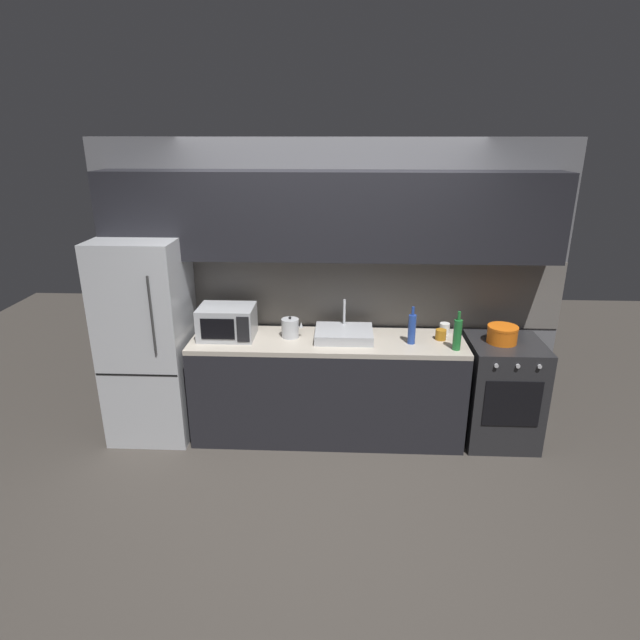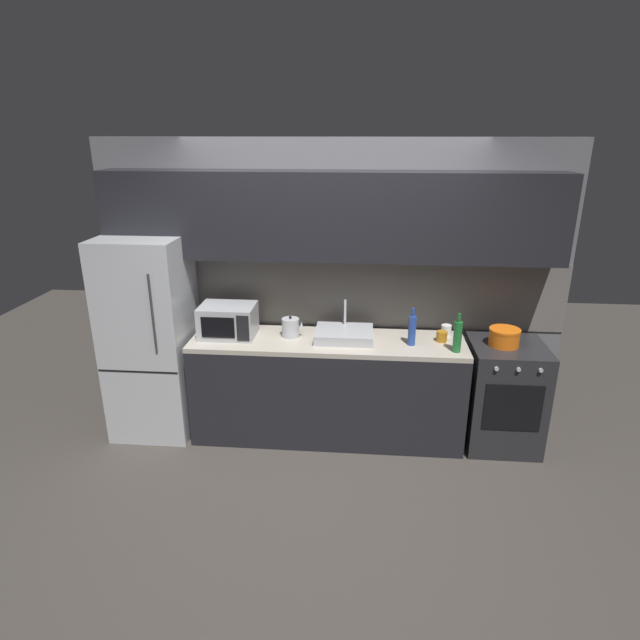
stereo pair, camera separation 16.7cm
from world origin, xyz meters
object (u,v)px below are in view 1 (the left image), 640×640
object	(u,v)px
wine_bottle_blue	(412,329)
wine_bottle_green	(457,334)
oven_range	(501,391)
refrigerator	(149,339)
mug_white	(445,328)
kettle	(290,328)
mug_amber	(441,335)
cooking_pot	(502,334)
microwave	(227,322)

from	to	relation	value
wine_bottle_blue	wine_bottle_green	bearing A→B (deg)	-18.37
oven_range	refrigerator	bearing A→B (deg)	179.98
wine_bottle_blue	mug_white	xyz separation A→B (m)	(0.31, 0.24, -0.08)
refrigerator	kettle	bearing A→B (deg)	2.04
wine_bottle_blue	mug_white	bearing A→B (deg)	37.44
refrigerator	mug_amber	world-z (taller)	refrigerator
wine_bottle_blue	cooking_pot	world-z (taller)	wine_bottle_blue
mug_white	mug_amber	size ratio (longest dim) A/B	1.04
mug_amber	cooking_pot	size ratio (longest dim) A/B	0.36
wine_bottle_green	mug_white	world-z (taller)	wine_bottle_green
oven_range	wine_bottle_green	bearing A→B (deg)	-159.87
wine_bottle_green	microwave	bearing A→B (deg)	174.35
mug_white	mug_amber	xyz separation A→B (m)	(-0.06, -0.14, -0.00)
kettle	mug_amber	bearing A→B (deg)	0.01
kettle	microwave	bearing A→B (deg)	-177.33
microwave	wine_bottle_blue	world-z (taller)	wine_bottle_blue
oven_range	wine_bottle_green	world-z (taller)	wine_bottle_green
kettle	wine_bottle_blue	world-z (taller)	wine_bottle_blue
wine_bottle_blue	mug_amber	distance (m)	0.29
microwave	mug_white	size ratio (longest dim) A/B	4.96
mug_white	oven_range	bearing A→B (deg)	-21.06
mug_amber	cooking_pot	world-z (taller)	cooking_pot
kettle	mug_white	size ratio (longest dim) A/B	1.99
wine_bottle_green	mug_white	distance (m)	0.36
microwave	mug_white	xyz separation A→B (m)	(1.84, 0.17, -0.09)
wine_bottle_blue	mug_amber	size ratio (longest dim) A/B	3.53
refrigerator	mug_white	world-z (taller)	refrigerator
refrigerator	mug_white	xyz separation A→B (m)	(2.52, 0.19, 0.07)
microwave	wine_bottle_blue	size ratio (longest dim) A/B	1.46
mug_amber	microwave	bearing A→B (deg)	-179.21
oven_range	mug_white	size ratio (longest dim) A/B	9.70
wine_bottle_green	wine_bottle_blue	bearing A→B (deg)	161.63
mug_amber	cooking_pot	xyz separation A→B (m)	(0.49, -0.04, 0.03)
kettle	cooking_pot	bearing A→B (deg)	-1.40
wine_bottle_blue	kettle	bearing A→B (deg)	174.52
oven_range	microwave	bearing A→B (deg)	179.52
wine_bottle_blue	cooking_pot	bearing A→B (deg)	4.09
refrigerator	microwave	distance (m)	0.70
refrigerator	kettle	world-z (taller)	refrigerator
wine_bottle_green	mug_amber	xyz separation A→B (m)	(-0.09, 0.21, -0.09)
oven_range	kettle	bearing A→B (deg)	178.59
oven_range	mug_white	distance (m)	0.72
refrigerator	microwave	size ratio (longest dim) A/B	3.79
mug_white	cooking_pot	xyz separation A→B (m)	(0.44, -0.19, 0.03)
cooking_pot	wine_bottle_green	bearing A→B (deg)	-157.45
mug_amber	refrigerator	bearing A→B (deg)	-179.00
kettle	mug_white	distance (m)	1.32
microwave	wine_bottle_blue	distance (m)	1.53
cooking_pot	kettle	bearing A→B (deg)	178.60
oven_range	wine_bottle_blue	distance (m)	0.99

